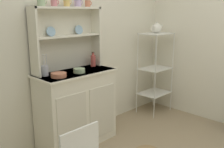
{
  "coord_description": "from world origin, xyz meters",
  "views": [
    {
      "loc": [
        -1.97,
        -0.96,
        1.57
      ],
      "look_at": [
        0.12,
        1.12,
        0.85
      ],
      "focal_mm": 41.16,
      "sensor_mm": 36.0,
      "label": 1
    }
  ],
  "objects_px": {
    "utensil_jar": "(45,70)",
    "porcelain_teapot": "(157,28)",
    "hutch_cabinet": "(77,107)",
    "hutch_shelf_unit": "(66,34)",
    "bakers_rack": "(155,65)",
    "bowl_mixing_large": "(59,75)",
    "cup_sage_0": "(41,2)",
    "jam_bottle": "(93,60)"
  },
  "relations": [
    {
      "from": "jam_bottle",
      "to": "utensil_jar",
      "type": "xyz_separation_m",
      "value": [
        -0.7,
        -0.01,
        -0.02
      ]
    },
    {
      "from": "hutch_shelf_unit",
      "to": "cup_sage_0",
      "type": "height_order",
      "value": "cup_sage_0"
    },
    {
      "from": "hutch_cabinet",
      "to": "utensil_jar",
      "type": "height_order",
      "value": "utensil_jar"
    },
    {
      "from": "utensil_jar",
      "to": "bowl_mixing_large",
      "type": "bearing_deg",
      "value": -64.23
    },
    {
      "from": "bakers_rack",
      "to": "bowl_mixing_large",
      "type": "height_order",
      "value": "bakers_rack"
    },
    {
      "from": "bowl_mixing_large",
      "to": "hutch_shelf_unit",
      "type": "bearing_deg",
      "value": 40.7
    },
    {
      "from": "hutch_cabinet",
      "to": "cup_sage_0",
      "type": "distance_m",
      "value": 1.25
    },
    {
      "from": "bowl_mixing_large",
      "to": "porcelain_teapot",
      "type": "height_order",
      "value": "porcelain_teapot"
    },
    {
      "from": "jam_bottle",
      "to": "porcelain_teapot",
      "type": "distance_m",
      "value": 1.2
    },
    {
      "from": "hutch_cabinet",
      "to": "porcelain_teapot",
      "type": "distance_m",
      "value": 1.72
    },
    {
      "from": "porcelain_teapot",
      "to": "hutch_shelf_unit",
      "type": "bearing_deg",
      "value": 171.48
    },
    {
      "from": "hutch_shelf_unit",
      "to": "cup_sage_0",
      "type": "bearing_deg",
      "value": -172.52
    },
    {
      "from": "hutch_cabinet",
      "to": "jam_bottle",
      "type": "height_order",
      "value": "jam_bottle"
    },
    {
      "from": "hutch_shelf_unit",
      "to": "bakers_rack",
      "type": "height_order",
      "value": "hutch_shelf_unit"
    },
    {
      "from": "cup_sage_0",
      "to": "bowl_mixing_large",
      "type": "bearing_deg",
      "value": -79.48
    },
    {
      "from": "bowl_mixing_large",
      "to": "utensil_jar",
      "type": "relative_size",
      "value": 0.7
    },
    {
      "from": "hutch_cabinet",
      "to": "hutch_shelf_unit",
      "type": "height_order",
      "value": "hutch_shelf_unit"
    },
    {
      "from": "hutch_shelf_unit",
      "to": "porcelain_teapot",
      "type": "xyz_separation_m",
      "value": [
        1.49,
        -0.22,
        0.01
      ]
    },
    {
      "from": "bowl_mixing_large",
      "to": "porcelain_teapot",
      "type": "xyz_separation_m",
      "value": [
        1.76,
        0.01,
        0.41
      ]
    },
    {
      "from": "utensil_jar",
      "to": "jam_bottle",
      "type": "bearing_deg",
      "value": 0.7
    },
    {
      "from": "bowl_mixing_large",
      "to": "porcelain_teapot",
      "type": "relative_size",
      "value": 0.7
    },
    {
      "from": "hutch_cabinet",
      "to": "jam_bottle",
      "type": "distance_m",
      "value": 0.62
    },
    {
      "from": "hutch_cabinet",
      "to": "bowl_mixing_large",
      "type": "xyz_separation_m",
      "value": [
        -0.27,
        -0.07,
        0.46
      ]
    },
    {
      "from": "hutch_cabinet",
      "to": "cup_sage_0",
      "type": "bearing_deg",
      "value": 158.55
    },
    {
      "from": "bakers_rack",
      "to": "utensil_jar",
      "type": "bearing_deg",
      "value": 175.72
    },
    {
      "from": "porcelain_teapot",
      "to": "hutch_cabinet",
      "type": "bearing_deg",
      "value": 177.7
    },
    {
      "from": "jam_bottle",
      "to": "bowl_mixing_large",
      "type": "bearing_deg",
      "value": -165.63
    },
    {
      "from": "cup_sage_0",
      "to": "porcelain_teapot",
      "type": "xyz_separation_m",
      "value": [
        1.8,
        -0.18,
        -0.34
      ]
    },
    {
      "from": "cup_sage_0",
      "to": "hutch_shelf_unit",
      "type": "bearing_deg",
      "value": 7.48
    },
    {
      "from": "hutch_shelf_unit",
      "to": "jam_bottle",
      "type": "relative_size",
      "value": 4.82
    },
    {
      "from": "bakers_rack",
      "to": "bowl_mixing_large",
      "type": "distance_m",
      "value": 1.77
    },
    {
      "from": "bowl_mixing_large",
      "to": "porcelain_teapot",
      "type": "distance_m",
      "value": 1.81
    },
    {
      "from": "bowl_mixing_large",
      "to": "bakers_rack",
      "type": "bearing_deg",
      "value": 0.44
    },
    {
      "from": "hutch_cabinet",
      "to": "hutch_shelf_unit",
      "type": "xyz_separation_m",
      "value": [
        -0.0,
        0.16,
        0.86
      ]
    },
    {
      "from": "bakers_rack",
      "to": "hutch_cabinet",
      "type": "bearing_deg",
      "value": 177.7
    },
    {
      "from": "hutch_shelf_unit",
      "to": "jam_bottle",
      "type": "height_order",
      "value": "hutch_shelf_unit"
    },
    {
      "from": "hutch_shelf_unit",
      "to": "utensil_jar",
      "type": "xyz_separation_m",
      "value": [
        -0.35,
        -0.09,
        -0.36
      ]
    },
    {
      "from": "hutch_shelf_unit",
      "to": "cup_sage_0",
      "type": "distance_m",
      "value": 0.47
    },
    {
      "from": "bowl_mixing_large",
      "to": "utensil_jar",
      "type": "xyz_separation_m",
      "value": [
        -0.07,
        0.15,
        0.04
      ]
    },
    {
      "from": "hutch_shelf_unit",
      "to": "bowl_mixing_large",
      "type": "relative_size",
      "value": 5.29
    },
    {
      "from": "bowl_mixing_large",
      "to": "jam_bottle",
      "type": "bearing_deg",
      "value": 14.37
    },
    {
      "from": "utensil_jar",
      "to": "porcelain_teapot",
      "type": "height_order",
      "value": "porcelain_teapot"
    }
  ]
}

